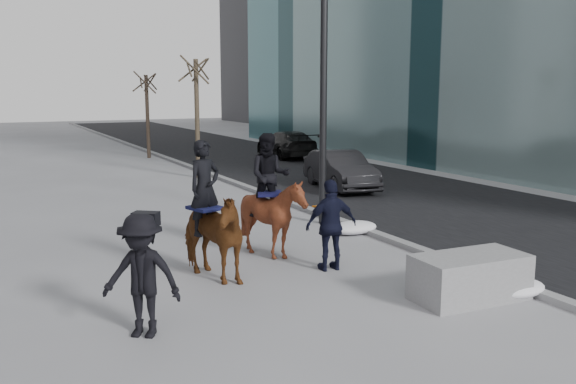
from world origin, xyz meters
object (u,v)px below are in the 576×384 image
mounted_left (208,229)px  planter (470,277)px  car_near (340,170)px  mounted_right (272,208)px

mounted_left → planter: bearing=-40.5°
car_near → mounted_left: mounted_left is taller
car_near → mounted_right: (-5.84, -6.78, 0.36)m
mounted_left → mounted_right: 1.87m
planter → mounted_right: 4.25m
planter → mounted_right: bearing=115.3°
mounted_left → car_near: bearing=45.3°
mounted_left → mounted_right: (1.68, 0.83, 0.08)m
mounted_right → mounted_left: bearing=-153.7°
car_near → planter: bearing=-101.1°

